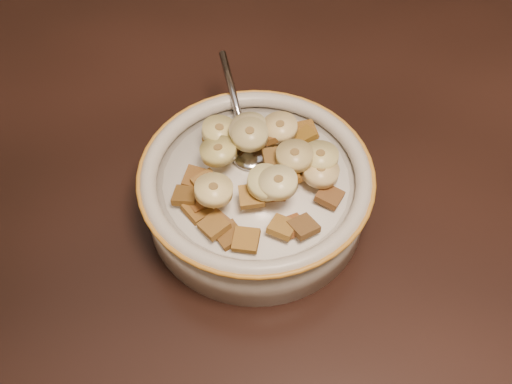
# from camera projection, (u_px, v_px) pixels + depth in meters

# --- Properties ---
(table) EXTENTS (1.41, 0.91, 0.04)m
(table) POSITION_uv_depth(u_px,v_px,m) (463.00, 256.00, 0.58)
(table) COLOR black
(table) RESTS_ON floor
(chair) EXTENTS (0.57, 0.57, 0.97)m
(chair) POSITION_uv_depth(u_px,v_px,m) (390.00, 74.00, 1.09)
(chair) COLOR #302011
(chair) RESTS_ON floor
(cereal_bowl) EXTENTS (0.19, 0.19, 0.05)m
(cereal_bowl) POSITION_uv_depth(u_px,v_px,m) (256.00, 197.00, 0.57)
(cereal_bowl) COLOR beige
(cereal_bowl) RESTS_ON table
(milk) EXTENTS (0.16, 0.16, 0.00)m
(milk) POSITION_uv_depth(u_px,v_px,m) (256.00, 180.00, 0.55)
(milk) COLOR white
(milk) RESTS_ON cereal_bowl
(spoon) EXTENTS (0.05, 0.06, 0.01)m
(spoon) POSITION_uv_depth(u_px,v_px,m) (248.00, 150.00, 0.57)
(spoon) COLOR #A5A8B1
(spoon) RESTS_ON cereal_bowl
(cereal_square_0) EXTENTS (0.03, 0.03, 0.01)m
(cereal_square_0) POSITION_uv_depth(u_px,v_px,m) (282.00, 227.00, 0.51)
(cereal_square_0) COLOR olive
(cereal_square_0) RESTS_ON milk
(cereal_square_1) EXTENTS (0.03, 0.03, 0.01)m
(cereal_square_1) POSITION_uv_depth(u_px,v_px,m) (287.00, 175.00, 0.53)
(cereal_square_1) COLOR brown
(cereal_square_1) RESTS_ON milk
(cereal_square_2) EXTENTS (0.03, 0.03, 0.01)m
(cereal_square_2) POSITION_uv_depth(u_px,v_px,m) (330.00, 196.00, 0.53)
(cereal_square_2) COLOR brown
(cereal_square_2) RESTS_ON milk
(cereal_square_3) EXTENTS (0.02, 0.02, 0.01)m
(cereal_square_3) POSITION_uv_depth(u_px,v_px,m) (265.00, 191.00, 0.52)
(cereal_square_3) COLOR olive
(cereal_square_3) RESTS_ON milk
(cereal_square_4) EXTENTS (0.03, 0.03, 0.01)m
(cereal_square_4) POSITION_uv_depth(u_px,v_px,m) (207.00, 183.00, 0.53)
(cereal_square_4) COLOR olive
(cereal_square_4) RESTS_ON milk
(cereal_square_5) EXTENTS (0.03, 0.03, 0.01)m
(cereal_square_5) POSITION_uv_depth(u_px,v_px,m) (293.00, 226.00, 0.52)
(cereal_square_5) COLOR brown
(cereal_square_5) RESTS_ON milk
(cereal_square_6) EXTENTS (0.02, 0.02, 0.01)m
(cereal_square_6) POSITION_uv_depth(u_px,v_px,m) (307.00, 171.00, 0.54)
(cereal_square_6) COLOR #975829
(cereal_square_6) RESTS_ON milk
(cereal_square_7) EXTENTS (0.02, 0.02, 0.01)m
(cereal_square_7) POSITION_uv_depth(u_px,v_px,m) (251.00, 196.00, 0.52)
(cereal_square_7) COLOR olive
(cereal_square_7) RESTS_ON milk
(cereal_square_8) EXTENTS (0.02, 0.02, 0.01)m
(cereal_square_8) POSITION_uv_depth(u_px,v_px,m) (268.00, 134.00, 0.57)
(cereal_square_8) COLOR brown
(cereal_square_8) RESTS_ON milk
(cereal_square_9) EXTENTS (0.03, 0.03, 0.01)m
(cereal_square_9) POSITION_uv_depth(u_px,v_px,m) (302.00, 135.00, 0.58)
(cereal_square_9) COLOR brown
(cereal_square_9) RESTS_ON milk
(cereal_square_10) EXTENTS (0.03, 0.03, 0.01)m
(cereal_square_10) POSITION_uv_depth(u_px,v_px,m) (198.00, 210.00, 0.53)
(cereal_square_10) COLOR brown
(cereal_square_10) RESTS_ON milk
(cereal_square_11) EXTENTS (0.03, 0.03, 0.01)m
(cereal_square_11) POSITION_uv_depth(u_px,v_px,m) (272.00, 191.00, 0.52)
(cereal_square_11) COLOR #945423
(cereal_square_11) RESTS_ON milk
(cereal_square_12) EXTENTS (0.03, 0.03, 0.01)m
(cereal_square_12) POSITION_uv_depth(u_px,v_px,m) (200.00, 199.00, 0.53)
(cereal_square_12) COLOR #9A581C
(cereal_square_12) RESTS_ON milk
(cereal_square_13) EXTENTS (0.03, 0.03, 0.01)m
(cereal_square_13) POSITION_uv_depth(u_px,v_px,m) (275.00, 159.00, 0.54)
(cereal_square_13) COLOR brown
(cereal_square_13) RESTS_ON milk
(cereal_square_14) EXTENTS (0.03, 0.03, 0.01)m
(cereal_square_14) POSITION_uv_depth(u_px,v_px,m) (305.00, 131.00, 0.58)
(cereal_square_14) COLOR brown
(cereal_square_14) RESTS_ON milk
(cereal_square_15) EXTENTS (0.03, 0.03, 0.01)m
(cereal_square_15) POSITION_uv_depth(u_px,v_px,m) (264.00, 137.00, 0.56)
(cereal_square_15) COLOR brown
(cereal_square_15) RESTS_ON milk
(cereal_square_16) EXTENTS (0.03, 0.03, 0.01)m
(cereal_square_16) POSITION_uv_depth(u_px,v_px,m) (322.00, 154.00, 0.56)
(cereal_square_16) COLOR brown
(cereal_square_16) RESTS_ON milk
(cereal_square_17) EXTENTS (0.03, 0.03, 0.01)m
(cereal_square_17) POSITION_uv_depth(u_px,v_px,m) (283.00, 181.00, 0.53)
(cereal_square_17) COLOR olive
(cereal_square_17) RESTS_ON milk
(cereal_square_18) EXTENTS (0.02, 0.02, 0.01)m
(cereal_square_18) POSITION_uv_depth(u_px,v_px,m) (196.00, 178.00, 0.54)
(cereal_square_18) COLOR brown
(cereal_square_18) RESTS_ON milk
(cereal_square_19) EXTENTS (0.03, 0.03, 0.01)m
(cereal_square_19) POSITION_uv_depth(u_px,v_px,m) (303.00, 227.00, 0.51)
(cereal_square_19) COLOR brown
(cereal_square_19) RESTS_ON milk
(cereal_square_20) EXTENTS (0.02, 0.02, 0.01)m
(cereal_square_20) POSITION_uv_depth(u_px,v_px,m) (201.00, 191.00, 0.53)
(cereal_square_20) COLOR brown
(cereal_square_20) RESTS_ON milk
(cereal_square_21) EXTENTS (0.02, 0.02, 0.01)m
(cereal_square_21) POSITION_uv_depth(u_px,v_px,m) (265.00, 135.00, 0.56)
(cereal_square_21) COLOR brown
(cereal_square_21) RESTS_ON milk
(cereal_square_22) EXTENTS (0.03, 0.03, 0.01)m
(cereal_square_22) POSITION_uv_depth(u_px,v_px,m) (214.00, 226.00, 0.51)
(cereal_square_22) COLOR brown
(cereal_square_22) RESTS_ON milk
(cereal_square_23) EXTENTS (0.03, 0.03, 0.01)m
(cereal_square_23) POSITION_uv_depth(u_px,v_px,m) (240.00, 139.00, 0.56)
(cereal_square_23) COLOR brown
(cereal_square_23) RESTS_ON milk
(cereal_square_24) EXTENTS (0.02, 0.02, 0.01)m
(cereal_square_24) POSITION_uv_depth(u_px,v_px,m) (246.00, 240.00, 0.50)
(cereal_square_24) COLOR olive
(cereal_square_24) RESTS_ON milk
(cereal_square_25) EXTENTS (0.03, 0.03, 0.01)m
(cereal_square_25) POSITION_uv_depth(u_px,v_px,m) (217.00, 144.00, 0.56)
(cereal_square_25) COLOR #946517
(cereal_square_25) RESTS_ON milk
(cereal_square_26) EXTENTS (0.03, 0.03, 0.01)m
(cereal_square_26) POSITION_uv_depth(u_px,v_px,m) (216.00, 224.00, 0.52)
(cereal_square_26) COLOR brown
(cereal_square_26) RESTS_ON milk
(cereal_square_27) EXTENTS (0.02, 0.02, 0.01)m
(cereal_square_27) POSITION_uv_depth(u_px,v_px,m) (298.00, 158.00, 0.55)
(cereal_square_27) COLOR #9B6834
(cereal_square_27) RESTS_ON milk
(cereal_square_28) EXTENTS (0.02, 0.02, 0.01)m
(cereal_square_28) POSITION_uv_depth(u_px,v_px,m) (186.00, 195.00, 0.53)
(cereal_square_28) COLOR brown
(cereal_square_28) RESTS_ON milk
(cereal_square_29) EXTENTS (0.03, 0.03, 0.01)m
(cereal_square_29) POSITION_uv_depth(u_px,v_px,m) (229.00, 235.00, 0.51)
(cereal_square_29) COLOR brown
(cereal_square_29) RESTS_ON milk
(banana_slice_0) EXTENTS (0.04, 0.04, 0.01)m
(banana_slice_0) POSITION_uv_depth(u_px,v_px,m) (280.00, 128.00, 0.56)
(banana_slice_0) COLOR #FFD880
(banana_slice_0) RESTS_ON milk
(banana_slice_1) EXTENTS (0.04, 0.04, 0.01)m
(banana_slice_1) POSITION_uv_depth(u_px,v_px,m) (249.00, 127.00, 0.55)
(banana_slice_1) COLOR #DCCE84
(banana_slice_1) RESTS_ON milk
(banana_slice_2) EXTENTS (0.04, 0.04, 0.01)m
(banana_slice_2) POSITION_uv_depth(u_px,v_px,m) (278.00, 183.00, 0.51)
(banana_slice_2) COLOR #F8E39F
(banana_slice_2) RESTS_ON milk
(banana_slice_3) EXTENTS (0.04, 0.04, 0.02)m
(banana_slice_3) POSITION_uv_depth(u_px,v_px,m) (266.00, 182.00, 0.52)
(banana_slice_3) COLOR #FFF49B
(banana_slice_3) RESTS_ON milk
(banana_slice_4) EXTENTS (0.04, 0.04, 0.01)m
(banana_slice_4) POSITION_uv_depth(u_px,v_px,m) (320.00, 157.00, 0.54)
(banana_slice_4) COLOR #E7D87D
(banana_slice_4) RESTS_ON milk
(banana_slice_5) EXTENTS (0.04, 0.04, 0.01)m
(banana_slice_5) POSITION_uv_depth(u_px,v_px,m) (248.00, 131.00, 0.54)
(banana_slice_5) COLOR beige
(banana_slice_5) RESTS_ON milk
(banana_slice_6) EXTENTS (0.03, 0.03, 0.02)m
(banana_slice_6) POSITION_uv_depth(u_px,v_px,m) (218.00, 151.00, 0.54)
(banana_slice_6) COLOR #DDCD6B
(banana_slice_6) RESTS_ON milk
(banana_slice_7) EXTENTS (0.04, 0.04, 0.02)m
(banana_slice_7) POSITION_uv_depth(u_px,v_px,m) (220.00, 131.00, 0.56)
(banana_slice_7) COLOR #E4D97C
(banana_slice_7) RESTS_ON milk
(banana_slice_8) EXTENTS (0.04, 0.04, 0.01)m
(banana_slice_8) POSITION_uv_depth(u_px,v_px,m) (214.00, 190.00, 0.51)
(banana_slice_8) COLOR #FBDB7C
(banana_slice_8) RESTS_ON milk
(banana_slice_9) EXTENTS (0.04, 0.04, 0.01)m
(banana_slice_9) POSITION_uv_depth(u_px,v_px,m) (321.00, 172.00, 0.53)
(banana_slice_9) COLOR #D7BF89
(banana_slice_9) RESTS_ON milk
(banana_slice_10) EXTENTS (0.04, 0.04, 0.01)m
(banana_slice_10) POSITION_uv_depth(u_px,v_px,m) (295.00, 156.00, 0.53)
(banana_slice_10) COLOR tan
(banana_slice_10) RESTS_ON milk
(banana_slice_11) EXTENTS (0.04, 0.04, 0.01)m
(banana_slice_11) POSITION_uv_depth(u_px,v_px,m) (250.00, 134.00, 0.54)
(banana_slice_11) COLOR #CFBC7C
(banana_slice_11) RESTS_ON milk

